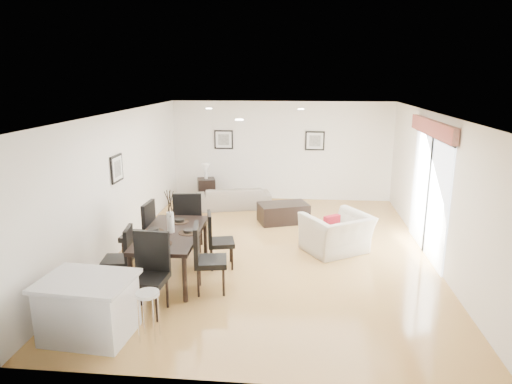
# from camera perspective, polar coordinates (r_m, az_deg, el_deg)

# --- Properties ---
(ground) EXTENTS (8.00, 8.00, 0.00)m
(ground) POSITION_cam_1_polar(r_m,az_deg,el_deg) (9.09, 2.05, -7.41)
(ground) COLOR #DAB159
(ground) RESTS_ON ground
(wall_back) EXTENTS (6.00, 0.04, 2.70)m
(wall_back) POSITION_cam_1_polar(r_m,az_deg,el_deg) (12.60, 3.21, 5.13)
(wall_back) COLOR white
(wall_back) RESTS_ON ground
(wall_front) EXTENTS (6.00, 0.04, 2.70)m
(wall_front) POSITION_cam_1_polar(r_m,az_deg,el_deg) (4.89, -0.70, -10.08)
(wall_front) COLOR white
(wall_front) RESTS_ON ground
(wall_left) EXTENTS (0.04, 8.00, 2.70)m
(wall_left) POSITION_cam_1_polar(r_m,az_deg,el_deg) (9.34, -16.59, 1.27)
(wall_left) COLOR white
(wall_left) RESTS_ON ground
(wall_right) EXTENTS (0.04, 8.00, 2.70)m
(wall_right) POSITION_cam_1_polar(r_m,az_deg,el_deg) (9.02, 21.52, 0.41)
(wall_right) COLOR white
(wall_right) RESTS_ON ground
(ceiling) EXTENTS (6.00, 8.00, 0.02)m
(ceiling) POSITION_cam_1_polar(r_m,az_deg,el_deg) (8.46, 2.21, 9.82)
(ceiling) COLOR white
(ceiling) RESTS_ON wall_back
(sofa) EXTENTS (2.04, 1.21, 0.56)m
(sofa) POSITION_cam_1_polar(r_m,az_deg,el_deg) (11.90, -2.85, -0.69)
(sofa) COLOR gray
(sofa) RESTS_ON ground
(armchair) EXTENTS (1.54, 1.50, 0.76)m
(armchair) POSITION_cam_1_polar(r_m,az_deg,el_deg) (9.06, 10.04, -5.12)
(armchair) COLOR beige
(armchair) RESTS_ON ground
(dining_table) EXTENTS (1.02, 1.95, 0.80)m
(dining_table) POSITION_cam_1_polar(r_m,az_deg,el_deg) (7.89, -10.55, -5.52)
(dining_table) COLOR black
(dining_table) RESTS_ON ground
(dining_chair_wnear) EXTENTS (0.52, 0.52, 1.02)m
(dining_chair_wnear) POSITION_cam_1_polar(r_m,az_deg,el_deg) (7.74, -16.34, -7.45)
(dining_chair_wnear) COLOR black
(dining_chair_wnear) RESTS_ON ground
(dining_chair_wfar) EXTENTS (0.55, 0.55, 1.18)m
(dining_chair_wfar) POSITION_cam_1_polar(r_m,az_deg,el_deg) (8.54, -13.98, -4.61)
(dining_chair_wfar) COLOR black
(dining_chair_wfar) RESTS_ON ground
(dining_chair_enear) EXTENTS (0.58, 0.58, 1.12)m
(dining_chair_enear) POSITION_cam_1_polar(r_m,az_deg,el_deg) (7.32, -6.45, -7.77)
(dining_chair_enear) COLOR black
(dining_chair_enear) RESTS_ON ground
(dining_chair_efar) EXTENTS (0.55, 0.55, 1.02)m
(dining_chair_efar) POSITION_cam_1_polar(r_m,az_deg,el_deg) (8.21, -5.01, -5.63)
(dining_chair_efar) COLOR black
(dining_chair_efar) RESTS_ON ground
(dining_chair_head) EXTENTS (0.57, 0.57, 1.19)m
(dining_chair_head) POSITION_cam_1_polar(r_m,az_deg,el_deg) (6.86, -13.17, -9.27)
(dining_chair_head) COLOR black
(dining_chair_head) RESTS_ON ground
(dining_chair_foot) EXTENTS (0.60, 0.60, 1.20)m
(dining_chair_foot) POSITION_cam_1_polar(r_m,az_deg,el_deg) (8.98, -8.42, -3.28)
(dining_chair_foot) COLOR black
(dining_chair_foot) RESTS_ON ground
(vase) EXTENTS (0.95, 1.46, 0.74)m
(vase) POSITION_cam_1_polar(r_m,az_deg,el_deg) (7.77, -10.68, -2.86)
(vase) COLOR white
(vase) RESTS_ON dining_table
(coffee_table) EXTENTS (1.29, 1.02, 0.45)m
(coffee_table) POSITION_cam_1_polar(r_m,az_deg,el_deg) (10.78, 3.43, -2.62)
(coffee_table) COLOR black
(coffee_table) RESTS_ON ground
(side_table) EXTENTS (0.57, 0.57, 0.61)m
(side_table) POSITION_cam_1_polar(r_m,az_deg,el_deg) (12.69, -6.21, 0.32)
(side_table) COLOR black
(side_table) RESTS_ON ground
(table_lamp) EXTENTS (0.22, 0.22, 0.42)m
(table_lamp) POSITION_cam_1_polar(r_m,az_deg,el_deg) (12.56, -6.28, 2.87)
(table_lamp) COLOR white
(table_lamp) RESTS_ON side_table
(cushion) EXTENTS (0.34, 0.29, 0.34)m
(cushion) POSITION_cam_1_polar(r_m,az_deg,el_deg) (8.88, 9.45, -3.97)
(cushion) COLOR maroon
(cushion) RESTS_ON armchair
(kitchen_island) EXTENTS (1.24, 0.99, 0.82)m
(kitchen_island) POSITION_cam_1_polar(r_m,az_deg,el_deg) (6.56, -20.20, -13.37)
(kitchen_island) COLOR white
(kitchen_island) RESTS_ON ground
(bar_stool) EXTENTS (0.31, 0.31, 0.67)m
(bar_stool) POSITION_cam_1_polar(r_m,az_deg,el_deg) (6.20, -13.39, -12.87)
(bar_stool) COLOR silver
(bar_stool) RESTS_ON ground
(framed_print_back_left) EXTENTS (0.52, 0.04, 0.52)m
(framed_print_back_left) POSITION_cam_1_polar(r_m,az_deg,el_deg) (12.68, -4.06, 6.55)
(framed_print_back_left) COLOR black
(framed_print_back_left) RESTS_ON wall_back
(framed_print_back_right) EXTENTS (0.52, 0.04, 0.52)m
(framed_print_back_right) POSITION_cam_1_polar(r_m,az_deg,el_deg) (12.52, 7.37, 6.37)
(framed_print_back_right) COLOR black
(framed_print_back_right) RESTS_ON wall_back
(framed_print_left_wall) EXTENTS (0.04, 0.52, 0.52)m
(framed_print_left_wall) POSITION_cam_1_polar(r_m,az_deg,el_deg) (9.08, -17.01, 2.82)
(framed_print_left_wall) COLOR black
(framed_print_left_wall) RESTS_ON wall_left
(sliding_door) EXTENTS (0.12, 2.70, 2.57)m
(sliding_door) POSITION_cam_1_polar(r_m,az_deg,el_deg) (9.23, 20.94, 2.76)
(sliding_door) COLOR white
(sliding_door) RESTS_ON wall_right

